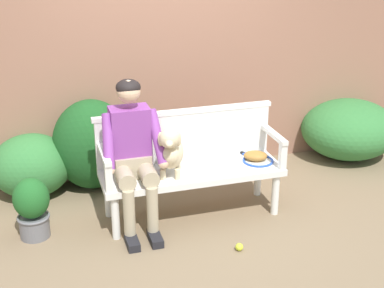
{
  "coord_description": "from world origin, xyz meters",
  "views": [
    {
      "loc": [
        -1.31,
        -4.32,
        2.55
      ],
      "look_at": [
        0.0,
        0.0,
        0.71
      ],
      "focal_mm": 51.34,
      "sensor_mm": 36.0,
      "label": 1
    }
  ],
  "objects_px": {
    "dog_on_bench": "(170,150)",
    "potted_plant": "(32,206)",
    "tennis_ball": "(239,247)",
    "person_seated": "(133,150)",
    "baseball_glove": "(255,156)",
    "tennis_racket": "(256,160)",
    "garden_bench": "(192,176)"
  },
  "relations": [
    {
      "from": "person_seated",
      "to": "tennis_racket",
      "type": "bearing_deg",
      "value": 1.74
    },
    {
      "from": "dog_on_bench",
      "to": "tennis_ball",
      "type": "bearing_deg",
      "value": -55.81
    },
    {
      "from": "dog_on_bench",
      "to": "baseball_glove",
      "type": "height_order",
      "value": "dog_on_bench"
    },
    {
      "from": "person_seated",
      "to": "dog_on_bench",
      "type": "xyz_separation_m",
      "value": [
        0.32,
        -0.06,
        -0.02
      ]
    },
    {
      "from": "baseball_glove",
      "to": "tennis_ball",
      "type": "bearing_deg",
      "value": -95.91
    },
    {
      "from": "garden_bench",
      "to": "person_seated",
      "type": "distance_m",
      "value": 0.63
    },
    {
      "from": "person_seated",
      "to": "tennis_ball",
      "type": "distance_m",
      "value": 1.22
    },
    {
      "from": "person_seated",
      "to": "tennis_racket",
      "type": "distance_m",
      "value": 1.2
    },
    {
      "from": "tennis_ball",
      "to": "potted_plant",
      "type": "xyz_separation_m",
      "value": [
        -1.62,
        0.73,
        0.26
      ]
    },
    {
      "from": "dog_on_bench",
      "to": "potted_plant",
      "type": "distance_m",
      "value": 1.27
    },
    {
      "from": "garden_bench",
      "to": "baseball_glove",
      "type": "distance_m",
      "value": 0.64
    },
    {
      "from": "tennis_racket",
      "to": "potted_plant",
      "type": "xyz_separation_m",
      "value": [
        -2.05,
        0.01,
        -0.18
      ]
    },
    {
      "from": "person_seated",
      "to": "baseball_glove",
      "type": "distance_m",
      "value": 1.19
    },
    {
      "from": "garden_bench",
      "to": "person_seated",
      "type": "bearing_deg",
      "value": -178.19
    },
    {
      "from": "baseball_glove",
      "to": "person_seated",
      "type": "bearing_deg",
      "value": -153.02
    },
    {
      "from": "potted_plant",
      "to": "baseball_glove",
      "type": "bearing_deg",
      "value": -0.11
    },
    {
      "from": "tennis_ball",
      "to": "potted_plant",
      "type": "bearing_deg",
      "value": 155.87
    },
    {
      "from": "tennis_ball",
      "to": "person_seated",
      "type": "bearing_deg",
      "value": 137.53
    },
    {
      "from": "dog_on_bench",
      "to": "baseball_glove",
      "type": "distance_m",
      "value": 0.88
    },
    {
      "from": "baseball_glove",
      "to": "garden_bench",
      "type": "bearing_deg",
      "value": -152.73
    },
    {
      "from": "dog_on_bench",
      "to": "garden_bench",
      "type": "bearing_deg",
      "value": 18.67
    },
    {
      "from": "garden_bench",
      "to": "tennis_ball",
      "type": "relative_size",
      "value": 25.01
    },
    {
      "from": "tennis_racket",
      "to": "tennis_ball",
      "type": "bearing_deg",
      "value": -121.24
    },
    {
      "from": "tennis_ball",
      "to": "potted_plant",
      "type": "height_order",
      "value": "potted_plant"
    },
    {
      "from": "tennis_racket",
      "to": "potted_plant",
      "type": "relative_size",
      "value": 1.05
    },
    {
      "from": "tennis_ball",
      "to": "potted_plant",
      "type": "relative_size",
      "value": 0.12
    },
    {
      "from": "garden_bench",
      "to": "baseball_glove",
      "type": "relative_size",
      "value": 7.5
    },
    {
      "from": "baseball_glove",
      "to": "potted_plant",
      "type": "relative_size",
      "value": 0.4
    },
    {
      "from": "person_seated",
      "to": "baseball_glove",
      "type": "xyz_separation_m",
      "value": [
        1.17,
        0.04,
        -0.22
      ]
    },
    {
      "from": "person_seated",
      "to": "dog_on_bench",
      "type": "distance_m",
      "value": 0.32
    },
    {
      "from": "baseball_glove",
      "to": "tennis_ball",
      "type": "relative_size",
      "value": 3.33
    },
    {
      "from": "garden_bench",
      "to": "potted_plant",
      "type": "xyz_separation_m",
      "value": [
        -1.42,
        0.03,
        -0.11
      ]
    }
  ]
}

